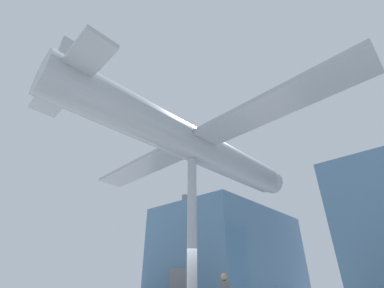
{
  "coord_description": "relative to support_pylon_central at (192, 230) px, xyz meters",
  "views": [
    {
      "loc": [
        7.4,
        -8.1,
        1.3
      ],
      "look_at": [
        0.0,
        0.0,
        7.26
      ],
      "focal_mm": 24.0,
      "sensor_mm": 36.0,
      "label": 1
    }
  ],
  "objects": [
    {
      "name": "glass_pavilion_left",
      "position": [
        -7.76,
        13.97,
        0.53
      ],
      "size": [
        8.86,
        14.0,
        8.07
      ],
      "color": "slate",
      "rests_on": "ground_plane"
    },
    {
      "name": "support_pylon_central",
      "position": [
        0.0,
        0.0,
        0.0
      ],
      "size": [
        0.4,
        0.4,
        6.42
      ],
      "color": "#999EA3",
      "rests_on": "ground_plane"
    },
    {
      "name": "suspended_airplane",
      "position": [
        0.01,
        0.15,
        4.06
      ],
      "size": [
        15.7,
        15.12,
        2.7
      ],
      "rotation": [
        0.0,
        0.0,
        -0.04
      ],
      "color": "#93999E",
      "rests_on": "support_pylon_central"
    }
  ]
}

